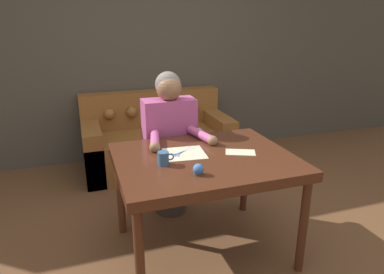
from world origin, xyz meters
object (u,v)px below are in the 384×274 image
(dining_table, at_px, (204,166))
(person, at_px, (170,143))
(scissors, at_px, (180,153))
(pin_cushion, at_px, (198,170))
(mug, at_px, (164,158))
(couch, at_px, (157,141))

(dining_table, distance_m, person, 0.63)
(dining_table, xyz_separation_m, scissors, (-0.15, 0.10, 0.08))
(person, bearing_deg, pin_cushion, -93.69)
(person, xyz_separation_m, scissors, (-0.07, -0.52, 0.11))
(dining_table, xyz_separation_m, pin_cushion, (-0.14, -0.27, 0.11))
(dining_table, relative_size, pin_cushion, 17.37)
(person, height_order, mug, person)
(couch, bearing_deg, mug, -101.13)
(person, distance_m, pin_cushion, 0.91)
(pin_cushion, bearing_deg, dining_table, 62.42)
(scissors, height_order, pin_cushion, pin_cushion)
(couch, height_order, scissors, couch)
(couch, relative_size, person, 1.32)
(dining_table, bearing_deg, scissors, 146.08)
(person, distance_m, mug, 0.73)
(mug, relative_size, pin_cushion, 1.58)
(person, xyz_separation_m, mug, (-0.22, -0.68, 0.15))
(mug, bearing_deg, couch, 78.87)
(scissors, xyz_separation_m, pin_cushion, (0.01, -0.38, 0.03))
(person, bearing_deg, mug, -108.29)
(dining_table, xyz_separation_m, mug, (-0.31, -0.05, 0.12))
(mug, bearing_deg, scissors, 44.25)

